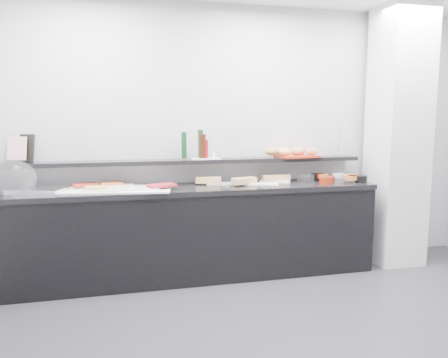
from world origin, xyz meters
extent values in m
plane|color=#2D2D30|center=(0.00, 0.00, 0.00)|extent=(5.00, 5.00, 0.00)
cube|color=#B3B4BA|center=(0.00, 2.00, 1.35)|extent=(5.00, 0.02, 2.70)
cube|color=silver|center=(1.50, 1.65, 1.35)|extent=(0.50, 0.50, 2.70)
cube|color=black|center=(-0.70, 1.70, 0.42)|extent=(3.60, 0.60, 0.85)
cube|color=black|center=(-0.70, 1.70, 0.88)|extent=(3.62, 0.62, 0.05)
cube|color=black|center=(-0.70, 1.88, 1.13)|extent=(3.60, 0.25, 0.04)
cube|color=silver|center=(-2.09, 1.71, 0.92)|extent=(0.55, 0.46, 0.04)
ellipsoid|color=white|center=(-2.31, 1.71, 1.03)|extent=(0.47, 0.38, 0.34)
cube|color=white|center=(-1.43, 1.67, 0.91)|extent=(1.08, 0.64, 0.01)
cube|color=silver|center=(-1.80, 1.85, 0.92)|extent=(0.35, 0.28, 0.01)
cube|color=maroon|center=(-1.71, 1.81, 0.94)|extent=(0.26, 0.21, 0.02)
cube|color=silver|center=(-1.41, 1.81, 0.92)|extent=(0.31, 0.23, 0.01)
cube|color=#DB5C2C|center=(-1.45, 1.84, 0.94)|extent=(0.21, 0.14, 0.02)
cube|color=white|center=(-1.53, 1.58, 0.92)|extent=(0.37, 0.29, 0.01)
cube|color=#DDB456|center=(-1.59, 1.58, 0.94)|extent=(0.20, 0.13, 0.02)
cube|color=white|center=(-1.20, 1.58, 0.92)|extent=(0.34, 0.24, 0.01)
cube|color=maroon|center=(-1.01, 1.58, 0.94)|extent=(0.29, 0.23, 0.02)
cube|color=white|center=(-0.37, 1.79, 0.91)|extent=(0.35, 0.21, 0.01)
cube|color=#E0BE75|center=(-0.52, 1.81, 0.94)|extent=(0.27, 0.16, 0.06)
cylinder|color=#B7BABF|center=(-0.41, 1.74, 0.92)|extent=(0.16, 0.04, 0.01)
cube|color=white|center=(-0.02, 1.65, 0.91)|extent=(0.36, 0.24, 0.01)
cube|color=tan|center=(-0.19, 1.66, 0.94)|extent=(0.26, 0.16, 0.06)
cylinder|color=#ABAFB2|center=(-0.20, 1.64, 0.92)|extent=(0.16, 0.05, 0.01)
cube|color=white|center=(0.17, 1.78, 0.91)|extent=(0.33, 0.23, 0.01)
cube|color=tan|center=(0.19, 1.80, 0.94)|extent=(0.29, 0.11, 0.06)
cylinder|color=silver|center=(0.18, 1.76, 0.92)|extent=(0.15, 0.06, 0.01)
cylinder|color=silver|center=(0.51, 1.78, 0.94)|extent=(0.21, 0.21, 0.07)
cylinder|color=orange|center=(0.72, 1.79, 0.95)|extent=(0.15, 0.15, 0.05)
cylinder|color=black|center=(0.67, 1.85, 0.94)|extent=(0.12, 0.12, 0.07)
cylinder|color=#560D0C|center=(0.70, 1.81, 0.95)|extent=(0.12, 0.12, 0.05)
cylinder|color=silver|center=(1.04, 1.79, 0.94)|extent=(0.17, 0.17, 0.07)
cylinder|color=white|center=(0.91, 1.83, 0.95)|extent=(0.14, 0.14, 0.05)
cylinder|color=maroon|center=(0.63, 1.55, 0.94)|extent=(0.15, 0.15, 0.07)
cylinder|color=#5F130D|center=(0.68, 1.56, 0.95)|extent=(0.12, 0.12, 0.05)
cylinder|color=white|center=(0.77, 1.56, 0.94)|extent=(0.17, 0.17, 0.07)
cylinder|color=#D36A33|center=(0.94, 1.62, 0.95)|extent=(0.16, 0.16, 0.05)
cylinder|color=black|center=(1.04, 1.58, 0.94)|extent=(0.13, 0.13, 0.07)
cylinder|color=orange|center=(0.95, 1.60, 0.95)|extent=(0.12, 0.12, 0.05)
cube|color=black|center=(-2.27, 1.98, 1.28)|extent=(0.26, 0.15, 0.26)
cube|color=beige|center=(-2.30, 1.95, 1.28)|extent=(0.19, 0.10, 0.22)
cube|color=white|center=(-0.54, 1.87, 1.16)|extent=(0.30, 0.20, 0.01)
cylinder|color=#0E3419|center=(-0.75, 1.87, 1.29)|extent=(0.07, 0.07, 0.26)
cylinder|color=#341309|center=(-0.57, 1.84, 1.28)|extent=(0.08, 0.08, 0.24)
cylinder|color=#0F3813|center=(-0.58, 1.89, 1.30)|extent=(0.05, 0.05, 0.28)
cylinder|color=#A50B14|center=(-0.53, 1.85, 1.25)|extent=(0.06, 0.06, 0.18)
cylinder|color=silver|center=(-0.35, 1.90, 1.20)|extent=(0.04, 0.04, 0.07)
cylinder|color=white|center=(-0.45, 1.88, 1.20)|extent=(0.04, 0.04, 0.07)
cube|color=#AD2C12|center=(0.45, 1.85, 1.16)|extent=(0.45, 0.34, 0.02)
ellipsoid|color=#B27D44|center=(0.18, 1.91, 1.21)|extent=(0.17, 0.14, 0.08)
ellipsoid|color=#AF9243|center=(0.31, 1.96, 1.21)|extent=(0.16, 0.13, 0.08)
ellipsoid|color=#BD7748|center=(0.50, 1.93, 1.21)|extent=(0.17, 0.13, 0.08)
ellipsoid|color=#D9B352|center=(0.29, 1.82, 1.21)|extent=(0.16, 0.11, 0.08)
ellipsoid|color=#CD814E|center=(0.59, 1.82, 1.21)|extent=(0.14, 0.12, 0.08)
ellipsoid|color=#C9804D|center=(0.45, 1.86, 1.21)|extent=(0.14, 0.09, 0.08)
cylinder|color=silver|center=(0.96, 1.84, 1.30)|extent=(0.11, 0.11, 0.30)
camera|label=1|loc=(-1.40, -2.42, 1.55)|focal=35.00mm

